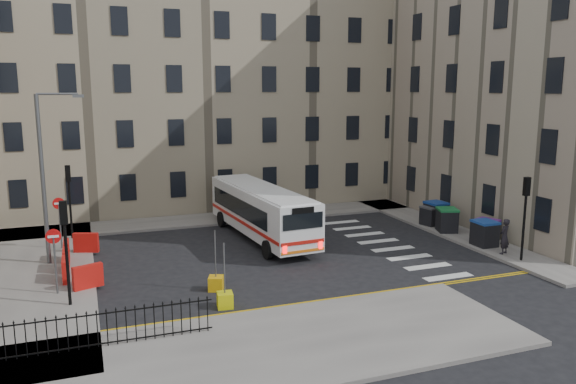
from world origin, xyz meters
TOP-DOWN VIEW (x-y plane):
  - ground at (0.00, 0.00)m, footprint 120.00×120.00m
  - pavement_north at (-6.00, 8.60)m, footprint 36.00×3.20m
  - pavement_east at (9.00, 4.00)m, footprint 2.40×26.00m
  - pavement_west at (-14.00, 1.00)m, footprint 6.00×22.00m
  - pavement_sw at (-7.00, -10.00)m, footprint 20.00×6.00m
  - terrace_north at (-7.00, 15.50)m, footprint 38.30×10.80m
  - corner_east at (19.00, 5.00)m, footprint 17.80×24.30m
  - traffic_light_east at (8.60, -5.50)m, footprint 0.28×0.22m
  - traffic_light_nw at (-12.00, 6.50)m, footprint 0.28×0.22m
  - traffic_light_sw at (-12.00, -4.00)m, footprint 0.28×0.22m
  - streetlamp at (-13.00, 2.00)m, footprint 0.50×0.22m
  - no_entry_north at (-12.50, 4.50)m, footprint 0.60×0.08m
  - no_entry_south at (-12.50, -2.50)m, footprint 0.60×0.08m
  - roadworks_barriers at (-11.84, 0.50)m, footprint 1.66×6.26m
  - iron_railings at (-11.25, -8.20)m, footprint 7.80×0.04m
  - bus at (-1.93, 3.24)m, footprint 3.32×10.77m
  - wheelie_bin_a at (8.60, -2.77)m, footprint 1.08×1.24m
  - wheelie_bin_b at (9.23, -2.17)m, footprint 1.33×1.41m
  - wheelie_bin_c at (8.57, 0.46)m, footprint 1.45×1.55m
  - wheelie_bin_d at (8.57, 2.14)m, footprint 1.13×1.23m
  - wheelie_bin_e at (9.02, 2.20)m, footprint 1.21×1.36m
  - pedestrian at (8.52, -4.34)m, footprint 0.77×0.65m
  - bollard_yellow at (-6.24, -4.01)m, footprint 0.77×0.77m
  - bollard_chevron at (-6.35, -6.00)m, footprint 0.67×0.67m

SIDE VIEW (x-z plane):
  - ground at x=0.00m, z-range 0.00..0.00m
  - pavement_north at x=-6.00m, z-range 0.00..0.15m
  - pavement_east at x=9.00m, z-range 0.00..0.15m
  - pavement_west at x=-14.00m, z-range 0.00..0.15m
  - pavement_sw at x=-7.00m, z-range 0.00..0.15m
  - bollard_yellow at x=-6.24m, z-range 0.00..0.60m
  - bollard_chevron at x=-6.35m, z-range 0.00..0.60m
  - roadworks_barriers at x=-11.84m, z-range 0.15..1.15m
  - wheelie_bin_d at x=8.57m, z-range 0.15..1.31m
  - iron_railings at x=-11.25m, z-range 0.15..1.35m
  - wheelie_bin_b at x=9.23m, z-range 0.16..1.40m
  - wheelie_bin_a at x=8.60m, z-range 0.16..1.51m
  - wheelie_bin_c at x=8.57m, z-range 0.16..1.54m
  - wheelie_bin_e at x=9.02m, z-range 0.16..1.55m
  - pedestrian at x=8.52m, z-range 0.15..1.96m
  - bus at x=-1.93m, z-range 0.22..3.10m
  - no_entry_north at x=-12.50m, z-range 0.58..3.58m
  - no_entry_south at x=-12.50m, z-range 0.58..3.58m
  - traffic_light_east at x=8.60m, z-range 0.82..4.92m
  - traffic_light_nw at x=-12.00m, z-range 0.82..4.92m
  - traffic_light_sw at x=-12.00m, z-range 0.82..4.92m
  - streetlamp at x=-13.00m, z-range 0.27..8.41m
  - terrace_north at x=-7.00m, z-range 0.02..17.22m
  - corner_east at x=19.00m, z-range 0.02..19.22m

